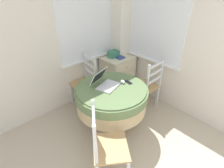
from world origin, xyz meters
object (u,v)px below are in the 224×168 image
corner_cabinet (118,74)px  storage_box (113,54)px  laptop (105,83)px  computer_mouse (122,82)px  cell_phone (128,82)px  book_on_cabinet (119,57)px  dining_chair_near_back_window (85,82)px  dining_chair_camera_near (107,146)px  dining_chair_near_right_window (147,86)px  round_dining_table (111,97)px

corner_cabinet → storage_box: storage_box is taller
laptop → computer_mouse: laptop is taller
cell_phone → book_on_cabinet: size_ratio=0.59×
corner_cabinet → cell_phone: bearing=-125.0°
computer_mouse → cell_phone: computer_mouse is taller
cell_phone → dining_chair_near_back_window: bearing=104.7°
dining_chair_camera_near → corner_cabinet: 1.90m
cell_phone → dining_chair_near_right_window: bearing=0.1°
laptop → corner_cabinet: size_ratio=0.56×
round_dining_table → computer_mouse: computer_mouse is taller
computer_mouse → storage_box: bearing=54.9°
dining_chair_near_back_window → dining_chair_camera_near: 1.46m
laptop → cell_phone: (0.31, -0.17, -0.04)m
dining_chair_near_back_window → dining_chair_near_right_window: (0.72, -0.84, 0.00)m
laptop → storage_box: (0.80, 0.68, 0.03)m
round_dining_table → book_on_cabinet: 1.09m
computer_mouse → corner_cabinet: 1.05m
corner_cabinet → laptop: bearing=-144.4°
computer_mouse → dining_chair_camera_near: size_ratio=0.09×
computer_mouse → cell_phone: size_ratio=0.70×
corner_cabinet → storage_box: (-0.07, 0.06, 0.43)m
cell_phone → storage_box: 0.98m
dining_chair_near_right_window → corner_cabinet: 0.80m
dining_chair_near_right_window → book_on_cabinet: size_ratio=4.35×
laptop → corner_cabinet: (0.87, 0.62, -0.40)m
computer_mouse → dining_chair_camera_near: dining_chair_camera_near is taller
round_dining_table → corner_cabinet: (0.84, 0.73, -0.19)m
laptop → dining_chair_camera_near: dining_chair_camera_near is taller
dining_chair_near_right_window → corner_cabinet: size_ratio=1.29×
round_dining_table → dining_chair_near_right_window: 0.79m
round_dining_table → corner_cabinet: 1.13m
dining_chair_near_right_window → corner_cabinet: (0.06, 0.79, -0.08)m
dining_chair_camera_near → corner_cabinet: size_ratio=1.29×
dining_chair_near_right_window → storage_box: (-0.01, 0.85, 0.36)m
dining_chair_camera_near → corner_cabinet: bearing=42.0°
round_dining_table → cell_phone: 0.33m
cell_phone → book_on_cabinet: (0.54, 0.76, 0.03)m
cell_phone → dining_chair_camera_near: size_ratio=0.14×
laptop → dining_chair_near_right_window: dining_chair_near_right_window is taller
round_dining_table → dining_chair_near_back_window: bearing=85.3°
computer_mouse → cell_phone: bearing=-33.1°
cell_phone → dining_chair_near_back_window: size_ratio=0.14×
corner_cabinet → book_on_cabinet: (-0.01, -0.04, 0.38)m
dining_chair_camera_near → storage_box: size_ratio=4.92×
round_dining_table → laptop: 0.23m
computer_mouse → book_on_cabinet: size_ratio=0.41×
round_dining_table → computer_mouse: (0.21, -0.02, 0.18)m
computer_mouse → dining_chair_near_back_window: dining_chair_near_back_window is taller
computer_mouse → cell_phone: (0.08, -0.05, -0.02)m
dining_chair_near_back_window → storage_box: size_ratio=4.92×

